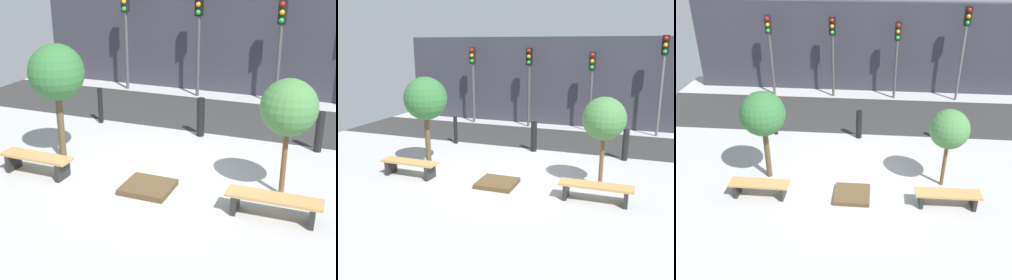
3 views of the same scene
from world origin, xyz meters
The scene contains 15 objects.
ground_plane centered at (0.00, 0.00, 0.00)m, with size 18.00×18.00×0.00m, color #A6A6A6.
road_strip centered at (0.00, 4.88, 0.01)m, with size 18.00×3.49×0.01m, color #2E2E2E.
building_facade centered at (0.00, 7.97, 2.07)m, with size 16.20×0.50×4.14m, color #33333D.
bench_left centered at (-2.70, -0.96, 0.34)m, with size 1.73×0.49×0.47m.
bench_right centered at (2.70, -0.96, 0.33)m, with size 1.83×0.48×0.45m.
planter_bed centered at (0.00, -0.76, 0.06)m, with size 1.04×0.98×0.12m, color #4F3B24.
tree_behind_left_bench centered at (-2.70, 0.08, 2.15)m, with size 1.34×1.34×2.85m.
tree_behind_right_bench centered at (2.70, 0.08, 1.90)m, with size 1.15×1.15×2.49m.
bollard_far_left centered at (-3.19, 2.88, 0.54)m, with size 0.15×0.15×1.08m, color black.
bollard_left centered at (0.00, 2.88, 0.55)m, with size 0.22×0.22×1.10m, color black.
bollard_center centered at (3.19, 2.88, 0.54)m, with size 0.20×0.20×1.07m, color black.
traffic_light_west centered at (-4.27, 6.91, 2.53)m, with size 0.28×0.27×3.66m.
traffic_light_mid_west centered at (-1.42, 6.91, 2.52)m, with size 0.28×0.27×3.64m.
traffic_light_mid_east centered at (1.42, 6.91, 2.41)m, with size 0.28×0.27×3.48m.
traffic_light_east centered at (4.27, 6.91, 2.84)m, with size 0.28×0.27×4.16m.
Camera 3 is at (0.54, -9.58, 6.80)m, focal length 40.00 mm.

